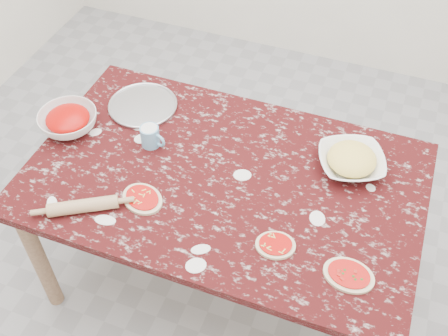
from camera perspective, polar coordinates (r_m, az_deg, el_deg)
ground at (r=2.81m, az=0.00°, el=-11.14°), size 4.00×4.00×0.00m
worktable at (r=2.27m, az=0.00°, el=-2.28°), size 1.60×1.00×0.75m
pizza_tray at (r=2.54m, az=-8.52°, el=6.48°), size 0.40×0.40×0.01m
sauce_bowl at (r=2.48m, az=-16.04°, el=4.75°), size 0.32×0.32×0.08m
cheese_bowl at (r=2.28m, az=13.21°, el=0.61°), size 0.35×0.35×0.07m
flour_mug at (r=2.32m, az=-7.72°, el=3.34°), size 0.12×0.08×0.09m
pizza_left at (r=2.14m, az=-8.57°, el=-3.21°), size 0.22×0.20×0.02m
pizza_mid at (r=2.00m, az=5.44°, el=-8.07°), size 0.17×0.16×0.02m
pizza_right at (r=1.97m, az=12.98°, el=-10.91°), size 0.19×0.15×0.02m
rolling_pin at (r=2.14m, az=-14.61°, el=-3.89°), size 0.26×0.18×0.05m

